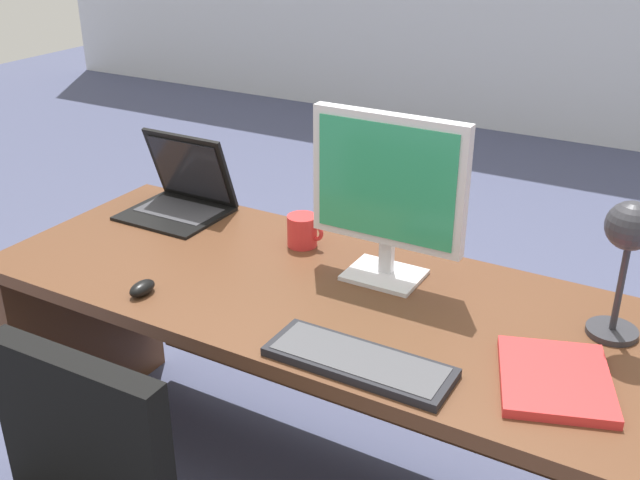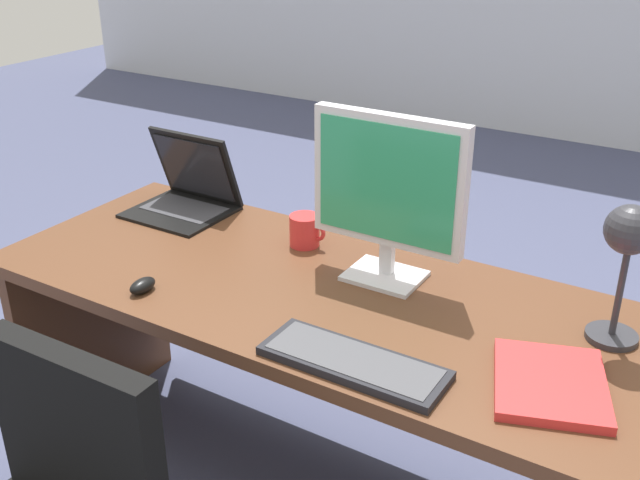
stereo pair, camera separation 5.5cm
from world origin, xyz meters
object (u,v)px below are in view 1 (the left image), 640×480
object	(u,v)px
book	(555,379)
coffee_mug	(303,231)
keyboard	(359,362)
desk	(322,341)
monitor	(388,188)
laptop	(184,188)
mouse	(142,288)
desk_lamp	(628,243)

from	to	relation	value
book	coffee_mug	world-z (taller)	coffee_mug
keyboard	coffee_mug	bearing A→B (deg)	132.13
coffee_mug	desk	bearing A→B (deg)	-45.27
keyboard	coffee_mug	world-z (taller)	coffee_mug
monitor	laptop	size ratio (longest dim) A/B	1.48
laptop	coffee_mug	distance (m)	0.48
desk	keyboard	size ratio (longest dim) A/B	4.26
keyboard	mouse	distance (m)	0.63
monitor	mouse	xyz separation A→B (m)	(-0.50, -0.40, -0.24)
desk	coffee_mug	size ratio (longest dim) A/B	15.64
book	desk	bearing A→B (deg)	165.85
desk_lamp	book	size ratio (longest dim) A/B	1.03
keyboard	laptop	bearing A→B (deg)	150.35
monitor	desk_lamp	world-z (taller)	monitor
desk_lamp	coffee_mug	distance (m)	0.91
monitor	keyboard	world-z (taller)	monitor
desk	monitor	xyz separation A→B (m)	(0.14, 0.09, 0.46)
desk_lamp	mouse	bearing A→B (deg)	-160.92
monitor	keyboard	distance (m)	0.49
laptop	coffee_mug	size ratio (longest dim) A/B	2.66
desk	mouse	bearing A→B (deg)	-139.86
desk	mouse	world-z (taller)	mouse
book	mouse	bearing A→B (deg)	-172.31
mouse	desk_lamp	world-z (taller)	desk_lamp
desk	keyboard	distance (m)	0.47
keyboard	mouse	size ratio (longest dim) A/B	5.13
keyboard	coffee_mug	size ratio (longest dim) A/B	3.67
book	coffee_mug	size ratio (longest dim) A/B	2.92
desk	coffee_mug	world-z (taller)	coffee_mug
laptop	keyboard	bearing A→B (deg)	-29.65
desk	laptop	bearing A→B (deg)	162.58
laptop	mouse	xyz separation A→B (m)	(0.26, -0.50, -0.06)
mouse	book	world-z (taller)	mouse
desk	desk_lamp	distance (m)	0.86
coffee_mug	desk_lamp	bearing A→B (deg)	-5.27
mouse	coffee_mug	bearing A→B (deg)	65.49
laptop	book	size ratio (longest dim) A/B	0.91
desk	desk_lamp	world-z (taller)	desk_lamp
monitor	coffee_mug	bearing A→B (deg)	167.95
mouse	keyboard	bearing A→B (deg)	-0.86
desk_lamp	book	xyz separation A→B (m)	(-0.07, -0.24, -0.24)
monitor	book	world-z (taller)	monitor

